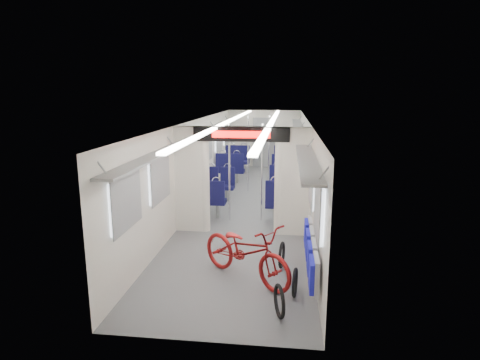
{
  "coord_description": "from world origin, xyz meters",
  "views": [
    {
      "loc": [
        0.95,
        -10.29,
        2.99
      ],
      "look_at": [
        -0.08,
        -1.63,
        1.08
      ],
      "focal_mm": 30.0,
      "sensor_mm": 36.0,
      "label": 1
    }
  ],
  "objects": [
    {
      "name": "carriage",
      "position": [
        0.0,
        -0.27,
        1.5
      ],
      "size": [
        12.0,
        12.02,
        2.31
      ],
      "color": "#515456",
      "rests_on": "ground"
    },
    {
      "name": "stanchion_far_right",
      "position": [
        0.38,
        2.09,
        1.15
      ],
      "size": [
        0.04,
        0.04,
        2.3
      ],
      "primitive_type": "cylinder",
      "color": "silver",
      "rests_on": "ground"
    },
    {
      "name": "seat_bay_far_right",
      "position": [
        0.93,
        3.67,
        0.57
      ],
      "size": [
        0.96,
        2.29,
        1.17
      ],
      "color": "#0C0B34",
      "rests_on": "ground"
    },
    {
      "name": "bike_hoop_a",
      "position": [
        0.9,
        -5.33,
        0.21
      ],
      "size": [
        0.18,
        0.47,
        0.47
      ],
      "primitive_type": "torus",
      "rotation": [
        1.57,
        0.0,
        1.86
      ],
      "color": "black",
      "rests_on": "ground"
    },
    {
      "name": "bike_hoop_c",
      "position": [
        0.9,
        -3.74,
        0.21
      ],
      "size": [
        0.12,
        0.47,
        0.47
      ],
      "primitive_type": "torus",
      "rotation": [
        1.57,
        0.0,
        1.42
      ],
      "color": "black",
      "rests_on": "ground"
    },
    {
      "name": "bicycle",
      "position": [
        0.33,
        -4.27,
        0.49
      ],
      "size": [
        1.88,
        1.67,
        0.99
      ],
      "primitive_type": "imported",
      "rotation": [
        0.0,
        0.0,
        0.91
      ],
      "color": "maroon",
      "rests_on": "ground"
    },
    {
      "name": "seat_bay_near_right",
      "position": [
        0.93,
        -0.26,
        0.55
      ],
      "size": [
        0.93,
        2.15,
        1.12
      ],
      "color": "#0C0B34",
      "rests_on": "ground"
    },
    {
      "name": "stanchion_near_right",
      "position": [
        0.37,
        -1.14,
        1.15
      ],
      "size": [
        0.04,
        0.04,
        2.3
      ],
      "primitive_type": "cylinder",
      "color": "silver",
      "rests_on": "ground"
    },
    {
      "name": "flip_bench",
      "position": [
        1.35,
        -4.36,
        0.58
      ],
      "size": [
        0.12,
        2.1,
        0.5
      ],
      "color": "gray",
      "rests_on": "carriage"
    },
    {
      "name": "stanchion_far_left",
      "position": [
        -0.23,
        1.72,
        1.15
      ],
      "size": [
        0.04,
        0.04,
        2.3
      ],
      "primitive_type": "cylinder",
      "color": "silver",
      "rests_on": "ground"
    },
    {
      "name": "seat_bay_far_left",
      "position": [
        -0.93,
        3.72,
        0.56
      ],
      "size": [
        0.94,
        2.2,
        1.14
      ],
      "color": "#0C0B34",
      "rests_on": "ground"
    },
    {
      "name": "seat_bay_near_left",
      "position": [
        -0.93,
        -0.28,
        0.52
      ],
      "size": [
        0.88,
        1.91,
        1.05
      ],
      "color": "#0C0B34",
      "rests_on": "ground"
    },
    {
      "name": "stanchion_near_left",
      "position": [
        -0.38,
        -1.2,
        1.15
      ],
      "size": [
        0.04,
        0.04,
        2.3
      ],
      "primitive_type": "cylinder",
      "color": "silver",
      "rests_on": "ground"
    },
    {
      "name": "bike_hoop_b",
      "position": [
        1.11,
        -4.73,
        0.2
      ],
      "size": [
        0.11,
        0.45,
        0.44
      ],
      "primitive_type": "torus",
      "rotation": [
        1.57,
        0.0,
        1.44
      ],
      "color": "black",
      "rests_on": "ground"
    }
  ]
}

